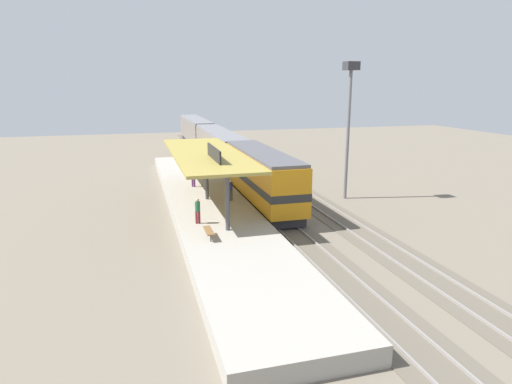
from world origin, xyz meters
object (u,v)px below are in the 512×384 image
(person_waiting, at_px, (230,189))
(person_boarding, at_px, (198,209))
(person_walking, at_px, (193,176))
(passenger_carriage_rear, at_px, (196,131))
(passenger_carriage_front, at_px, (220,148))
(light_mast, at_px, (350,102))
(platform_bench, at_px, (209,231))
(locomotive, at_px, (262,177))

(person_waiting, height_order, person_boarding, same)
(person_waiting, xyz_separation_m, person_boarding, (-3.34, -5.17, 0.00))
(person_walking, relative_size, person_boarding, 1.00)
(person_waiting, bearing_deg, person_boarding, -122.85)
(passenger_carriage_rear, distance_m, person_walking, 34.61)
(passenger_carriage_front, bearing_deg, light_mast, -66.23)
(platform_bench, xyz_separation_m, person_boarding, (-0.22, 3.03, 0.51))
(locomotive, distance_m, passenger_carriage_front, 18.00)
(light_mast, relative_size, person_waiting, 6.84)
(light_mast, xyz_separation_m, person_walking, (-12.86, 4.27, -6.54))
(person_walking, bearing_deg, locomotive, -42.04)
(light_mast, bearing_deg, passenger_carriage_front, 113.77)
(person_walking, bearing_deg, passenger_carriage_rear, 81.59)
(platform_bench, bearing_deg, person_walking, 86.12)
(platform_bench, height_order, person_waiting, person_waiting)
(passenger_carriage_rear, relative_size, light_mast, 1.71)
(passenger_carriage_rear, xyz_separation_m, light_mast, (7.80, -38.51, 6.08))
(person_walking, bearing_deg, platform_bench, -93.88)
(passenger_carriage_front, height_order, person_waiting, passenger_carriage_front)
(locomotive, height_order, passenger_carriage_rear, locomotive)
(passenger_carriage_front, xyz_separation_m, person_boarding, (-6.22, -24.25, -0.46))
(passenger_carriage_rear, distance_m, person_waiting, 39.99)
(person_walking, bearing_deg, light_mast, -18.37)
(platform_bench, height_order, person_walking, person_walking)
(passenger_carriage_front, bearing_deg, locomotive, -90.00)
(passenger_carriage_front, relative_size, person_walking, 11.70)
(platform_bench, bearing_deg, locomotive, 57.13)
(platform_bench, xyz_separation_m, light_mast, (13.80, 9.57, 7.05))
(platform_bench, xyz_separation_m, person_walking, (0.94, 13.85, 0.51))
(person_boarding, bearing_deg, passenger_carriage_front, 75.61)
(light_mast, bearing_deg, person_walking, 161.63)
(platform_bench, height_order, light_mast, light_mast)
(person_waiting, distance_m, person_boarding, 6.16)
(person_boarding, bearing_deg, passenger_carriage_rear, 82.14)
(light_mast, height_order, person_waiting, light_mast)
(platform_bench, height_order, locomotive, locomotive)
(locomotive, xyz_separation_m, passenger_carriage_front, (0.00, 18.00, -0.10))
(passenger_carriage_rear, bearing_deg, passenger_carriage_front, -90.00)
(platform_bench, relative_size, person_walking, 0.99)
(platform_bench, distance_m, person_walking, 13.89)
(light_mast, relative_size, person_walking, 6.84)
(passenger_carriage_front, height_order, passenger_carriage_rear, same)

